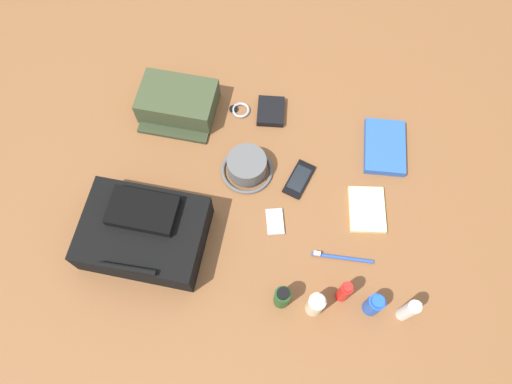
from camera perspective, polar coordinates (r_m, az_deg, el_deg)
ground_plane at (r=1.52m, az=-0.00°, el=-0.78°), size 2.64×2.02×0.02m
backpack at (r=1.44m, az=-13.25°, el=-4.71°), size 0.36×0.27×0.14m
toiletry_pouch at (r=1.65m, az=-9.33°, el=10.53°), size 0.26×0.21×0.09m
bucket_hat at (r=1.52m, az=-1.09°, el=3.07°), size 0.17×0.17×0.07m
toothpaste_tube at (r=1.41m, az=17.79°, el=-13.33°), size 0.04×0.04×0.14m
deodorant_spray at (r=1.40m, az=13.91°, el=-12.94°), size 0.05×0.05×0.11m
sunscreen_spray at (r=1.38m, az=10.51°, el=-11.63°), size 0.03×0.03×0.13m
lotion_bottle at (r=1.37m, az=7.12°, el=-13.22°), size 0.05×0.05×0.12m
shampoo_bottle at (r=1.37m, az=3.13°, el=-12.45°), size 0.05×0.05×0.11m
paperback_novel at (r=1.63m, az=15.11°, el=5.21°), size 0.14×0.20×0.03m
cell_phone at (r=1.54m, az=5.17°, el=1.53°), size 0.10×0.14×0.01m
media_player at (r=1.48m, az=2.28°, el=-3.56°), size 0.07×0.09×0.01m
wristwatch at (r=1.66m, az=-1.95°, el=9.78°), size 0.07×0.06×0.01m
toothbrush at (r=1.46m, az=9.90°, el=-7.69°), size 0.19×0.02×0.02m
wallet at (r=1.65m, az=1.75°, el=9.62°), size 0.10×0.12×0.02m
notepad at (r=1.53m, az=13.12°, el=-2.06°), size 0.13×0.16×0.02m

